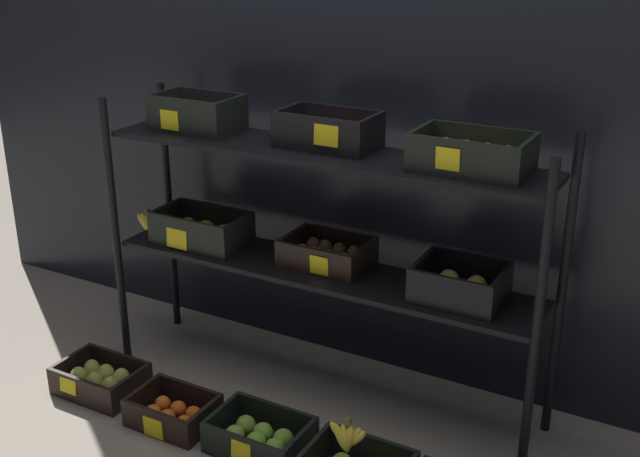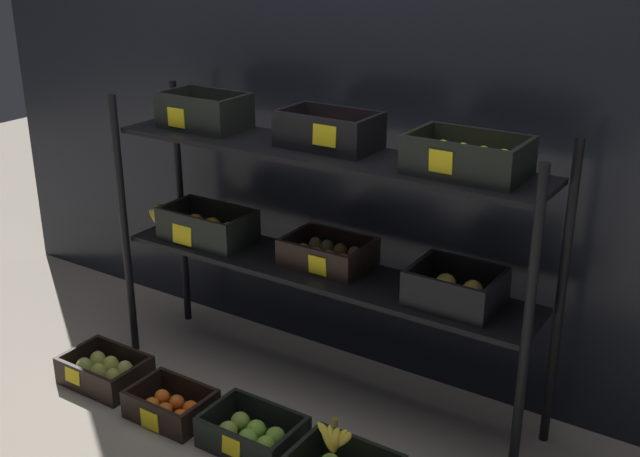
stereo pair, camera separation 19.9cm
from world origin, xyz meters
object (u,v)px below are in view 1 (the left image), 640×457
at_px(crate_ground_pear, 101,380).
at_px(crate_ground_tangerine, 173,413).
at_px(crate_ground_apple_green, 260,437).
at_px(display_rack, 320,208).
at_px(banana_bunch_loose, 347,437).

height_order(crate_ground_pear, crate_ground_tangerine, crate_ground_pear).
bearing_deg(crate_ground_tangerine, crate_ground_apple_green, 4.06).
height_order(display_rack, crate_ground_apple_green, display_rack).
height_order(crate_ground_pear, crate_ground_apple_green, crate_ground_apple_green).
bearing_deg(crate_ground_pear, crate_ground_apple_green, -0.31).
relative_size(display_rack, banana_bunch_loose, 12.25).
distance_m(crate_ground_tangerine, banana_bunch_loose, 0.74).
bearing_deg(banana_bunch_loose, crate_ground_apple_green, 175.81).
xyz_separation_m(display_rack, crate_ground_pear, (-0.75, -0.44, -0.72)).
bearing_deg(crate_ground_apple_green, crate_ground_tangerine, -175.94).
bearing_deg(crate_ground_apple_green, display_rack, 90.41).
distance_m(crate_ground_pear, banana_bunch_loose, 1.12).
bearing_deg(display_rack, crate_ground_apple_green, -89.59).
distance_m(display_rack, banana_bunch_loose, 0.83).
bearing_deg(banana_bunch_loose, crate_ground_pear, 178.44).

